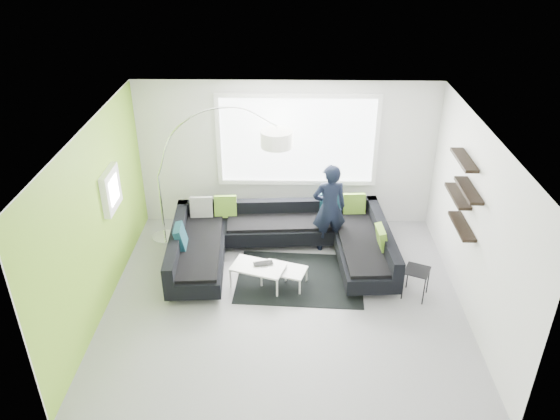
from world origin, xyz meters
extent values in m
plane|color=gray|center=(0.00, 0.00, 0.00)|extent=(5.50, 5.50, 0.00)
cube|color=silver|center=(0.00, 2.50, 1.40)|extent=(5.50, 0.04, 2.80)
cube|color=silver|center=(0.00, -2.50, 1.40)|extent=(5.50, 0.04, 2.80)
cube|color=silver|center=(-2.75, 0.00, 1.40)|extent=(0.04, 5.00, 2.80)
cube|color=silver|center=(2.75, 0.00, 1.40)|extent=(0.04, 5.00, 2.80)
cube|color=white|center=(0.00, 0.00, 2.80)|extent=(5.50, 5.00, 0.04)
cube|color=#7FB72D|center=(-2.74, 0.00, 1.40)|extent=(0.01, 5.00, 2.80)
cube|color=white|center=(0.20, 2.46, 1.70)|extent=(2.96, 0.06, 1.68)
cube|color=white|center=(-2.68, 0.60, 1.60)|extent=(0.12, 0.66, 0.66)
cube|color=black|center=(2.64, 0.40, 1.70)|extent=(0.20, 1.24, 0.95)
cube|color=black|center=(-0.08, 1.02, 0.19)|extent=(3.83, 2.52, 0.39)
cube|color=black|center=(-0.08, 1.02, 0.53)|extent=(3.83, 2.52, 0.29)
cube|color=#4C7219|center=(-0.08, 1.02, 0.59)|extent=(3.31, 0.41, 0.41)
cube|color=black|center=(0.24, 0.55, 0.01)|extent=(2.13, 1.60, 0.01)
cube|color=white|center=(-0.22, 0.39, 0.18)|extent=(1.23, 0.94, 0.35)
cube|color=black|center=(2.06, 0.13, 0.25)|extent=(0.48, 0.48, 0.50)
imported|color=black|center=(0.76, 1.50, 0.82)|extent=(0.73, 0.60, 1.65)
imported|color=black|center=(-0.34, 0.40, 0.37)|extent=(0.41, 0.35, 0.03)
camera|label=1|loc=(0.07, -6.85, 5.39)|focal=35.00mm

